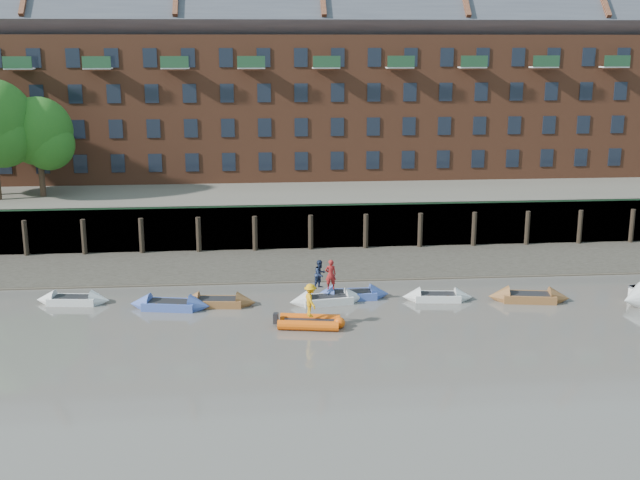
{
  "coord_description": "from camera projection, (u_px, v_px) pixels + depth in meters",
  "views": [
    {
      "loc": [
        -6.17,
        -34.11,
        14.77
      ],
      "look_at": [
        -2.17,
        12.0,
        3.2
      ],
      "focal_mm": 45.0,
      "sensor_mm": 36.0,
      "label": 1
    }
  ],
  "objects": [
    {
      "name": "river_wall",
      "position": [
        337.0,
        226.0,
        58.32
      ],
      "size": [
        110.0,
        1.23,
        3.3
      ],
      "color": "#2D2A26",
      "rests_on": "ground"
    },
    {
      "name": "rowboat_5",
      "position": [
        437.0,
        297.0,
        46.76
      ],
      "size": [
        4.19,
        1.61,
        1.19
      ],
      "rotation": [
        0.0,
        0.0,
        -0.11
      ],
      "color": "silver",
      "rests_on": "ground"
    },
    {
      "name": "rowboat_0",
      "position": [
        73.0,
        300.0,
        46.17
      ],
      "size": [
        4.35,
        1.7,
        1.23
      ],
      "rotation": [
        0.0,
        0.0,
        -0.11
      ],
      "color": "silver",
      "rests_on": "ground"
    },
    {
      "name": "rowboat_3",
      "position": [
        327.0,
        300.0,
        46.21
      ],
      "size": [
        4.57,
        1.97,
        1.28
      ],
      "rotation": [
        0.0,
        0.0,
        0.16
      ],
      "color": "silver",
      "rests_on": "ground"
    },
    {
      "name": "foreshore",
      "position": [
        344.0,
        264.0,
        54.47
      ],
      "size": [
        110.0,
        8.0,
        0.5
      ],
      "primitive_type": "cube",
      "color": "#3D382F",
      "rests_on": "ground"
    },
    {
      "name": "rowboat_1",
      "position": [
        170.0,
        305.0,
        45.26
      ],
      "size": [
        4.76,
        2.16,
        1.33
      ],
      "rotation": [
        0.0,
        0.0,
        -0.19
      ],
      "color": "#3F56A7",
      "rests_on": "ground"
    },
    {
      "name": "person_rower_a",
      "position": [
        331.0,
        275.0,
        45.83
      ],
      "size": [
        0.67,
        0.47,
        1.75
      ],
      "primitive_type": "imported",
      "rotation": [
        0.0,
        0.0,
        3.22
      ],
      "color": "maroon",
      "rests_on": "rowboat_3"
    },
    {
      "name": "rib_tender",
      "position": [
        312.0,
        322.0,
        42.42
      ],
      "size": [
        3.61,
        2.18,
        0.61
      ],
      "rotation": [
        0.0,
        0.0,
        -0.17
      ],
      "color": "#E8550B",
      "rests_on": "ground"
    },
    {
      "name": "rowboat_4",
      "position": [
        352.0,
        295.0,
        47.1
      ],
      "size": [
        4.44,
        1.37,
        1.28
      ],
      "rotation": [
        0.0,
        0.0,
        0.02
      ],
      "color": "#3F56A7",
      "rests_on": "ground"
    },
    {
      "name": "rowboat_2",
      "position": [
        218.0,
        302.0,
        45.78
      ],
      "size": [
        4.46,
        1.71,
        1.26
      ],
      "rotation": [
        0.0,
        0.0,
        -0.1
      ],
      "color": "brown",
      "rests_on": "ground"
    },
    {
      "name": "person_rib_crew",
      "position": [
        310.0,
        300.0,
        42.18
      ],
      "size": [
        0.92,
        1.28,
        1.78
      ],
      "primitive_type": "imported",
      "rotation": [
        0.0,
        0.0,
        1.81
      ],
      "color": "orange",
      "rests_on": "rib_tender"
    },
    {
      "name": "mud_band",
      "position": [
        350.0,
        278.0,
        51.18
      ],
      "size": [
        110.0,
        1.6,
        0.1
      ],
      "primitive_type": "cube",
      "color": "#4C4336",
      "rests_on": "ground"
    },
    {
      "name": "bank_terrace",
      "position": [
        321.0,
        192.0,
        71.48
      ],
      "size": [
        110.0,
        28.0,
        3.2
      ],
      "primitive_type": "cube",
      "color": "#5E594D",
      "rests_on": "ground"
    },
    {
      "name": "ground",
      "position": [
        389.0,
        369.0,
        37.07
      ],
      "size": [
        220.0,
        220.0,
        0.0
      ],
      "primitive_type": "plane",
      "color": "#615C55",
      "rests_on": "ground"
    },
    {
      "name": "rowboat_6",
      "position": [
        529.0,
        297.0,
        46.59
      ],
      "size": [
        4.81,
        2.11,
        1.35
      ],
      "rotation": [
        0.0,
        0.0,
        -0.17
      ],
      "color": "brown",
      "rests_on": "ground"
    },
    {
      "name": "person_rower_b",
      "position": [
        320.0,
        274.0,
        46.04
      ],
      "size": [
        1.03,
        1.02,
        1.67
      ],
      "primitive_type": "imported",
      "rotation": [
        0.0,
        0.0,
        0.74
      ],
      "color": "#19233F",
      "rests_on": "rowboat_3"
    },
    {
      "name": "apartment_terrace",
      "position": [
        320.0,
        63.0,
        69.72
      ],
      "size": [
        80.6,
        15.56,
        20.98
      ],
      "color": "brown",
      "rests_on": "bank_terrace"
    }
  ]
}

